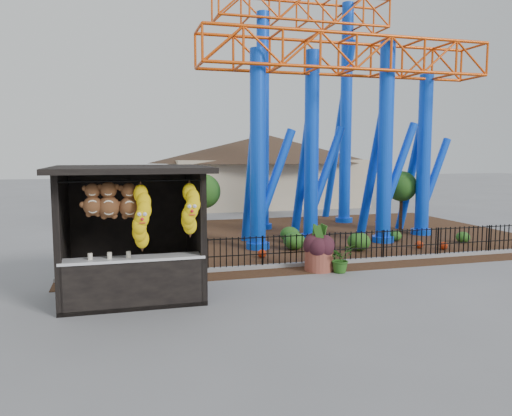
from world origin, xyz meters
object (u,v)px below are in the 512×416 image
object	(u,v)px
roller_coaster	(328,78)
potted_plant	(340,258)
terracotta_planter	(319,260)
prize_booth	(132,234)

from	to	relation	value
roller_coaster	potted_plant	size ratio (longest dim) A/B	13.57
roller_coaster	potted_plant	bearing A→B (deg)	-110.09
roller_coaster	terracotta_planter	distance (m)	8.95
prize_booth	terracotta_planter	size ratio (longest dim) A/B	4.28
prize_booth	potted_plant	xyz separation A→B (m)	(5.83, 1.08, -1.13)
prize_booth	potted_plant	bearing A→B (deg)	10.51
terracotta_planter	potted_plant	world-z (taller)	potted_plant
terracotta_planter	potted_plant	xyz separation A→B (m)	(0.52, -0.35, 0.09)
prize_booth	roller_coaster	world-z (taller)	roller_coaster
roller_coaster	potted_plant	distance (m)	8.98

